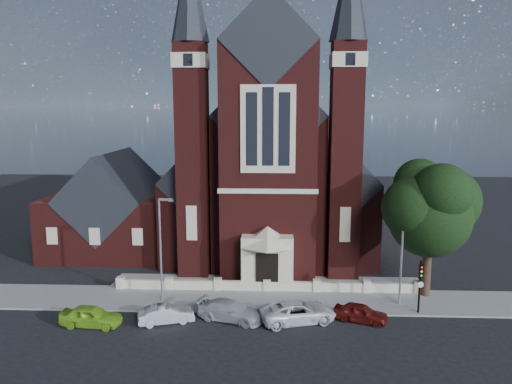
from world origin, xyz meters
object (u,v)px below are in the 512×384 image
street_tree (433,211)px  car_silver_a (166,314)px  traffic_signal (420,280)px  car_white_suv (298,312)px  car_lime_van (91,316)px  car_silver_b (231,311)px  car_dark_red (361,313)px  street_lamp_right (403,247)px  street_lamp_left (161,244)px  parish_hall (115,212)px  church (270,167)px

street_tree → car_silver_a: (-19.45, -5.45, -6.33)m
traffic_signal → car_white_suv: size_ratio=0.75×
car_lime_van → traffic_signal: bearing=-77.9°
car_silver_b → car_dark_red: 9.08m
street_lamp_right → car_silver_b: size_ratio=1.70×
car_lime_van → car_silver_a: 5.05m
street_lamp_left → car_lime_van: 7.10m
street_lamp_right → street_tree: bearing=34.3°
car_lime_van → car_white_suv: (14.11, 1.26, 0.03)m
parish_hall → car_silver_a: size_ratio=3.19×
car_lime_van → church: bearing=-22.0°
car_white_suv → car_silver_a: bearing=77.5°
traffic_signal → car_silver_b: (-13.44, -1.53, -1.89)m
street_lamp_left → car_silver_a: street_lamp_left is taller
street_lamp_left → car_dark_red: street_lamp_left is taller
church → parish_hall: size_ratio=2.86×
parish_hall → street_lamp_right: bearing=-28.2°
parish_hall → car_silver_b: bearing=-51.6°
car_silver_a → car_silver_b: car_silver_b is taller
street_tree → car_silver_a: street_tree is taller
traffic_signal → car_silver_b: bearing=-173.5°
street_lamp_right → traffic_signal: 2.71m
street_lamp_left → car_silver_b: bearing=-29.6°
parish_hall → car_white_suv: (18.25, -17.18, -3.27)m
street_lamp_right → car_silver_a: bearing=-167.5°
parish_hall → car_silver_b: 22.08m
street_lamp_right → car_silver_b: street_lamp_right is taller
street_tree → car_dark_red: street_tree is taller
church → street_lamp_left: (-7.91, -18.94, -3.59)m
traffic_signal → street_lamp_right: bearing=120.0°
traffic_signal → car_white_suv: (-8.75, -1.61, -1.84)m
car_silver_b → car_lime_van: bearing=117.6°
car_white_suv → car_dark_red: (4.38, 0.27, -0.11)m
street_lamp_right → car_white_suv: street_lamp_right is taller
car_silver_a → street_lamp_left: bearing=-2.2°
car_silver_a → car_silver_b: (4.42, 0.64, 0.06)m
church → traffic_signal: bearing=-61.8°
church → car_silver_a: church is taller
parish_hall → street_lamp_left: parish_hall is taller
car_lime_van → car_white_suv: 14.17m
traffic_signal → car_dark_red: size_ratio=1.08×
car_lime_van → car_silver_b: size_ratio=0.88×
street_lamp_left → parish_hall: bearing=120.0°
car_lime_van → street_lamp_left: bearing=-36.7°
street_lamp_left → traffic_signal: (18.91, -1.57, -2.02)m
street_lamp_right → car_white_suv: size_ratio=1.52×
street_tree → street_lamp_right: 3.84m
street_lamp_right → car_lime_van: (-21.95, -4.44, -3.89)m
traffic_signal → car_silver_a: traffic_signal is taller
parish_hall → car_white_suv: size_ratio=2.30×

